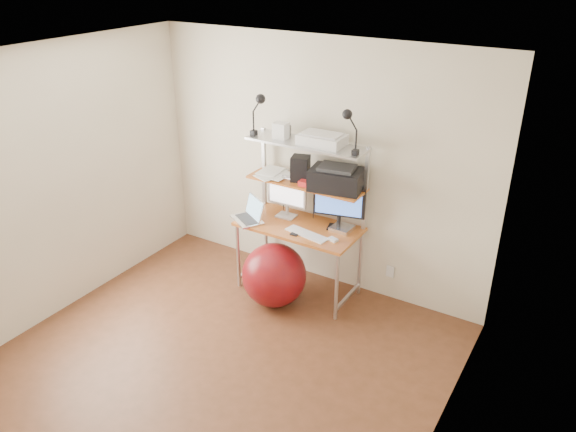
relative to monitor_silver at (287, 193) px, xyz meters
The scene contains 20 objects.
room 1.60m from the monitor_silver, 82.44° to the right, with size 3.60×3.60×3.60m.
computer_desk 0.22m from the monitor_silver, 15.50° to the right, with size 1.20×0.60×1.57m.
wall_outlet 1.28m from the monitor_silver, 12.00° to the left, with size 0.08×0.01×0.12m, color silver.
monitor_silver is the anchor object (origin of this frame).
monitor_black 0.56m from the monitor_silver, ahead, with size 0.49×0.18×0.50m.
laptop 0.42m from the monitor_silver, 135.70° to the right, with size 0.42×0.40×0.29m.
keyboard 0.51m from the monitor_silver, 34.41° to the right, with size 0.45×0.13×0.01m, color silver.
mouse 0.72m from the monitor_silver, 20.09° to the right, with size 0.09×0.05×0.02m, color silver.
mac_mini 0.66m from the monitor_silver, ahead, with size 0.19×0.19×0.04m, color silver.
phone 0.45m from the monitor_silver, 45.54° to the right, with size 0.07×0.14×0.01m, color black.
printer 0.60m from the monitor_silver, ahead, with size 0.53×0.41×0.23m.
nas_cube 0.31m from the monitor_silver, ahead, with size 0.17×0.17×0.24m, color black.
red_box 0.34m from the monitor_silver, 11.87° to the right, with size 0.18×0.12×0.05m, color red.
scanner 0.71m from the monitor_silver, ahead, with size 0.43×0.28×0.11m.
box_white 0.64m from the monitor_silver, 162.97° to the right, with size 0.13×0.11×0.15m, color silver.
box_grey 0.62m from the monitor_silver, 136.87° to the left, with size 0.10×0.10×0.10m, color #2E2E31.
clip_lamp_left 0.91m from the monitor_silver, 162.58° to the right, with size 0.17×0.09×0.42m.
clip_lamp_right 1.09m from the monitor_silver, ahead, with size 0.16×0.09×0.40m.
exercise_ball 0.82m from the monitor_silver, 74.65° to the right, with size 0.63×0.63×0.63m, color maroon.
paper_stack 0.25m from the monitor_silver, behind, with size 0.35×0.40×0.03m.
Camera 1 is at (2.45, -2.81, 3.20)m, focal length 35.00 mm.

